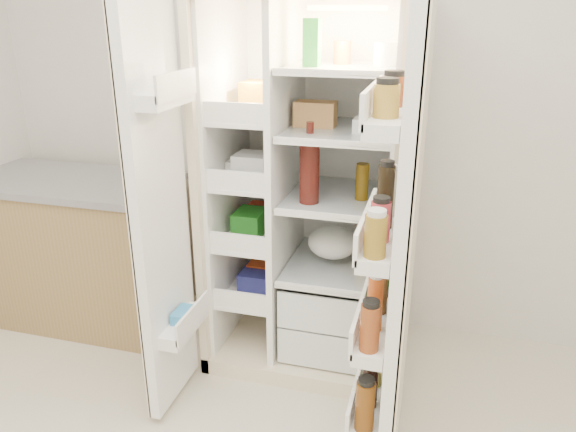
# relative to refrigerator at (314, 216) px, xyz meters

# --- Properties ---
(wall_back) EXTENTS (4.00, 0.02, 2.70)m
(wall_back) POSITION_rel_refrigerator_xyz_m (0.06, 0.35, 0.61)
(wall_back) COLOR silver
(wall_back) RESTS_ON floor
(refrigerator) EXTENTS (0.93, 0.70, 1.80)m
(refrigerator) POSITION_rel_refrigerator_xyz_m (0.00, 0.00, 0.00)
(refrigerator) COLOR beige
(refrigerator) RESTS_ON floor
(freezer_door) EXTENTS (0.15, 0.40, 1.72)m
(freezer_door) POSITION_rel_refrigerator_xyz_m (-0.51, -0.60, 0.15)
(freezer_door) COLOR white
(freezer_door) RESTS_ON floor
(fridge_door) EXTENTS (0.17, 0.58, 1.72)m
(fridge_door) POSITION_rel_refrigerator_xyz_m (0.47, -0.70, 0.13)
(fridge_door) COLOR white
(fridge_door) RESTS_ON floor
(kitchen_counter) EXTENTS (1.17, 0.62, 0.85)m
(kitchen_counter) POSITION_rel_refrigerator_xyz_m (-1.38, -0.05, -0.32)
(kitchen_counter) COLOR #94754A
(kitchen_counter) RESTS_ON floor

